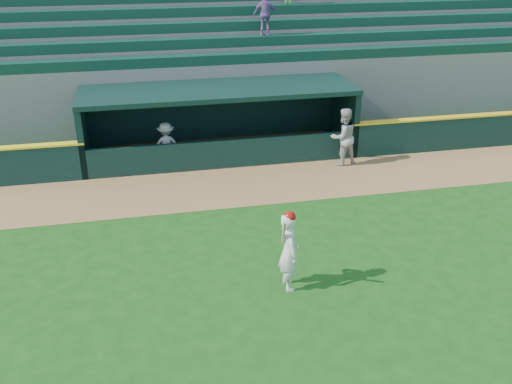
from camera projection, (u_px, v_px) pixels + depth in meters
ground at (270, 269)px, 13.60m from camera, size 120.00×120.00×0.00m
warning_track at (234, 186)px, 17.95m from camera, size 40.00×3.00×0.01m
dugout_player_front at (343, 137)px, 19.26m from camera, size 1.11×0.96×1.98m
dugout_player_inside at (166, 145)px, 19.20m from camera, size 1.01×0.60×1.54m
dugout at (218, 116)px, 20.14m from camera, size 9.40×2.80×2.46m
stands at (201, 60)px, 23.76m from camera, size 34.50×6.25×7.62m
batter_at_plate at (289, 250)px, 12.53m from camera, size 0.50×0.83×1.92m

